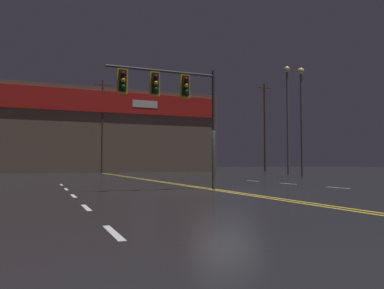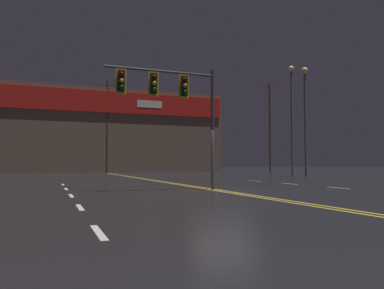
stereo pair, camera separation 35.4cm
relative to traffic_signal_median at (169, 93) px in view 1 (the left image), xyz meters
The scene contains 7 objects.
ground_plane 4.57m from the traffic_signal_median, 31.28° to the right, with size 200.00×200.00×0.00m, color black.
road_markings 5.98m from the traffic_signal_median, 45.23° to the right, with size 16.88×60.00×0.01m.
traffic_signal_median is the anchor object (origin of this frame).
streetlight_near_left 19.30m from the traffic_signal_median, 35.66° to the left, with size 0.56×0.56×9.23m.
streetlight_median_approach 23.71m from the traffic_signal_median, 41.82° to the left, with size 0.56×0.56×10.64m.
building_backdrop 36.19m from the traffic_signal_median, 86.93° to the left, with size 30.97×10.23×10.37m.
utility_pole_row 31.43m from the traffic_signal_median, 84.40° to the left, with size 46.25×0.26×12.63m.
Camera 1 is at (-6.79, -13.13, 1.08)m, focal length 35.00 mm.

